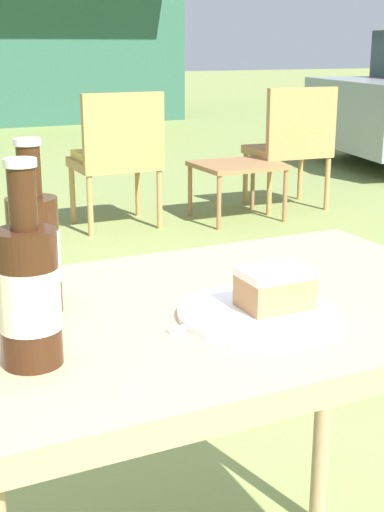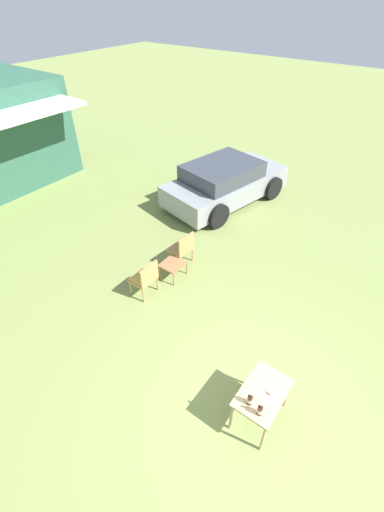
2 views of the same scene
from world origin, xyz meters
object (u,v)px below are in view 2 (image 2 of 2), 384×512
(wicker_chair_plain, at_px, (183,247))
(garden_side_table, at_px, (173,265))
(patio_table, at_px, (263,395))
(cake_on_plate, at_px, (270,392))
(wicker_chair_cushioned, at_px, (145,277))
(cola_bottle_far, at_px, (260,410))
(parked_car, at_px, (225,182))
(cola_bottle_near, at_px, (250,400))

(wicker_chair_plain, xyz_separation_m, garden_side_table, (-0.50, -0.10, -0.15))
(garden_side_table, xyz_separation_m, patio_table, (-1.81, -3.18, 0.32))
(wicker_chair_plain, distance_m, garden_side_table, 0.53)
(garden_side_table, relative_size, cake_on_plate, 2.25)
(wicker_chair_plain, relative_size, garden_side_table, 1.58)
(wicker_chair_cushioned, relative_size, cola_bottle_far, 3.25)
(parked_car, height_order, patio_table, parked_car)
(parked_car, relative_size, patio_table, 4.57)
(wicker_chair_cushioned, relative_size, cola_bottle_near, 3.25)
(wicker_chair_cushioned, bearing_deg, parked_car, -169.36)
(parked_car, distance_m, patio_table, 6.84)
(wicker_chair_plain, relative_size, cola_bottle_far, 3.25)
(garden_side_table, bearing_deg, parked_car, 13.94)
(garden_side_table, bearing_deg, patio_table, -119.68)
(parked_car, height_order, cake_on_plate, parked_car)
(patio_table, height_order, cake_on_plate, cake_on_plate)
(wicker_chair_cushioned, height_order, wicker_chair_plain, same)
(parked_car, relative_size, cola_bottle_near, 15.77)
(cola_bottle_near, bearing_deg, cake_on_plate, -28.49)
(patio_table, relative_size, cola_bottle_far, 3.45)
(garden_side_table, relative_size, patio_table, 0.60)
(cake_on_plate, bearing_deg, cola_bottle_near, 151.51)
(cola_bottle_near, bearing_deg, parked_car, 34.84)
(garden_side_table, distance_m, cola_bottle_near, 3.76)
(cake_on_plate, xyz_separation_m, cola_bottle_near, (-0.31, 0.17, 0.08))
(cola_bottle_near, bearing_deg, wicker_chair_plain, 51.04)
(garden_side_table, height_order, cola_bottle_far, cola_bottle_far)
(garden_side_table, distance_m, cola_bottle_far, 3.95)
(wicker_chair_plain, relative_size, cola_bottle_near, 3.25)
(cake_on_plate, bearing_deg, wicker_chair_cushioned, 73.94)
(cake_on_plate, xyz_separation_m, cola_bottle_far, (-0.36, -0.02, 0.08))
(wicker_chair_cushioned, xyz_separation_m, patio_table, (-1.01, -3.30, 0.17))
(cake_on_plate, relative_size, cola_bottle_far, 0.91)
(cola_bottle_near, height_order, cola_bottle_far, same)
(patio_table, relative_size, cake_on_plate, 3.78)
(garden_side_table, xyz_separation_m, cola_bottle_far, (-2.14, -3.28, 0.50))
(cake_on_plate, bearing_deg, parked_car, 37.46)
(wicker_chair_plain, xyz_separation_m, cola_bottle_near, (-2.58, -3.19, 0.34))
(wicker_chair_plain, bearing_deg, cola_bottle_far, 56.63)
(parked_car, bearing_deg, cola_bottle_far, -132.27)
(parked_car, height_order, cola_bottle_near, parked_car)
(patio_table, xyz_separation_m, cola_bottle_far, (-0.32, -0.10, 0.18))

